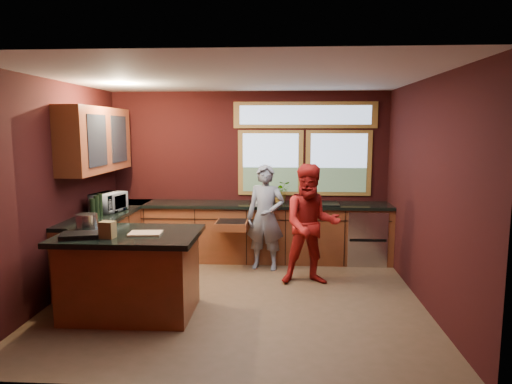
# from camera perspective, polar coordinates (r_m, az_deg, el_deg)

# --- Properties ---
(floor) EXTENTS (4.50, 4.50, 0.00)m
(floor) POSITION_cam_1_polar(r_m,az_deg,el_deg) (5.86, -2.31, -13.14)
(floor) COLOR brown
(floor) RESTS_ON ground
(room_shell) EXTENTS (4.52, 4.02, 2.71)m
(room_shell) POSITION_cam_1_polar(r_m,az_deg,el_deg) (5.88, -7.91, 4.86)
(room_shell) COLOR black
(room_shell) RESTS_ON ground
(back_counter) EXTENTS (4.50, 0.64, 0.93)m
(back_counter) POSITION_cam_1_polar(r_m,az_deg,el_deg) (7.33, 0.54, -4.99)
(back_counter) COLOR #592F15
(back_counter) RESTS_ON floor
(left_counter) EXTENTS (0.64, 2.30, 0.93)m
(left_counter) POSITION_cam_1_polar(r_m,az_deg,el_deg) (6.97, -17.87, -6.07)
(left_counter) COLOR #592F15
(left_counter) RESTS_ON floor
(island) EXTENTS (1.55, 1.05, 0.95)m
(island) POSITION_cam_1_polar(r_m,az_deg,el_deg) (5.46, -15.36, -9.72)
(island) COLOR #592F15
(island) RESTS_ON floor
(person_grey) EXTENTS (0.64, 0.48, 1.58)m
(person_grey) POSITION_cam_1_polar(r_m,az_deg,el_deg) (6.82, 1.20, -3.19)
(person_grey) COLOR slate
(person_grey) RESTS_ON floor
(person_red) EXTENTS (0.85, 0.69, 1.64)m
(person_red) POSITION_cam_1_polar(r_m,az_deg,el_deg) (6.21, 6.90, -4.09)
(person_red) COLOR maroon
(person_red) RESTS_ON floor
(microwave) EXTENTS (0.43, 0.55, 0.27)m
(microwave) POSITION_cam_1_polar(r_m,az_deg,el_deg) (6.81, -17.95, -1.24)
(microwave) COLOR #999999
(microwave) RESTS_ON left_counter
(potted_plant) EXTENTS (0.32, 0.27, 0.35)m
(potted_plant) POSITION_cam_1_polar(r_m,az_deg,el_deg) (7.26, 3.16, 0.01)
(potted_plant) COLOR #999999
(potted_plant) RESTS_ON back_counter
(paper_towel) EXTENTS (0.12, 0.12, 0.28)m
(paper_towel) POSITION_cam_1_polar(r_m,az_deg,el_deg) (7.22, 0.31, -0.30)
(paper_towel) COLOR white
(paper_towel) RESTS_ON back_counter
(cutting_board) EXTENTS (0.37, 0.28, 0.02)m
(cutting_board) POSITION_cam_1_polar(r_m,az_deg,el_deg) (5.23, -13.65, -5.03)
(cutting_board) COLOR #AB7E57
(cutting_board) RESTS_ON island
(stock_pot) EXTENTS (0.24, 0.24, 0.18)m
(stock_pot) POSITION_cam_1_polar(r_m,az_deg,el_deg) (5.65, -20.38, -3.50)
(stock_pot) COLOR #ABABB0
(stock_pot) RESTS_ON island
(paper_bag) EXTENTS (0.16, 0.14, 0.18)m
(paper_bag) POSITION_cam_1_polar(r_m,az_deg,el_deg) (5.14, -18.07, -4.51)
(paper_bag) COLOR brown
(paper_bag) RESTS_ON island
(black_tray) EXTENTS (0.46, 0.38, 0.05)m
(black_tray) POSITION_cam_1_polar(r_m,az_deg,el_deg) (5.27, -21.09, -5.07)
(black_tray) COLOR black
(black_tray) RESTS_ON island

